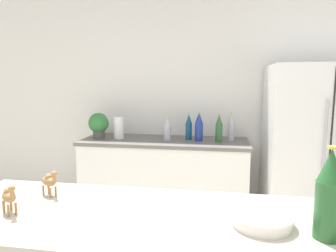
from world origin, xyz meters
name	(u,v)px	position (x,y,z in m)	size (l,w,h in m)	color
wall_back	(195,105)	(0.00, 2.73, 1.27)	(8.00, 0.06, 2.55)	white
back_counter	(164,182)	(-0.29, 2.40, 0.47)	(1.74, 0.63, 0.93)	white
refrigerator	(315,155)	(1.18, 2.32, 0.84)	(0.91, 0.75, 1.69)	white
potted_plant	(99,124)	(-1.01, 2.38, 1.08)	(0.22, 0.22, 0.27)	#595451
paper_towel_roll	(119,128)	(-0.78, 2.39, 1.05)	(0.11, 0.11, 0.23)	white
back_bottle_0	(219,128)	(0.27, 2.38, 1.07)	(0.07, 0.07, 0.29)	#2D6033
back_bottle_1	(199,127)	(0.07, 2.40, 1.07)	(0.08, 0.08, 0.30)	navy
back_bottle_2	(167,129)	(-0.26, 2.38, 1.04)	(0.08, 0.08, 0.24)	#B2B7BC
back_bottle_3	(231,127)	(0.40, 2.48, 1.07)	(0.06, 0.06, 0.29)	#B2B7BC
back_bottle_4	(189,127)	(-0.04, 2.45, 1.06)	(0.07, 0.07, 0.28)	navy
wine_bottle	(329,195)	(0.61, 0.34, 1.16)	(0.08, 0.08, 0.31)	#235628
fruit_bowl	(262,217)	(0.42, 0.40, 1.04)	(0.23, 0.23, 0.05)	white
camel_figurine	(9,196)	(-0.52, 0.33, 1.09)	(0.10, 0.09, 0.13)	olive
camel_figurine_second	(49,181)	(-0.47, 0.53, 1.09)	(0.10, 0.08, 0.12)	olive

